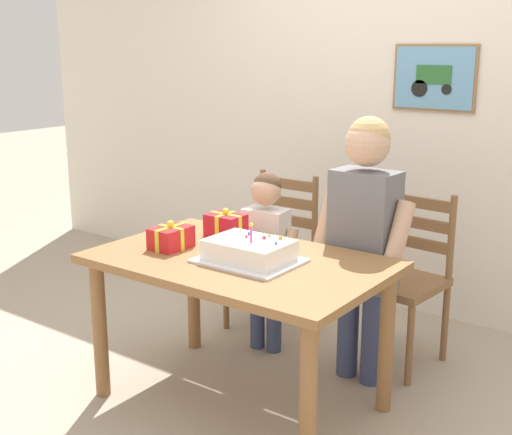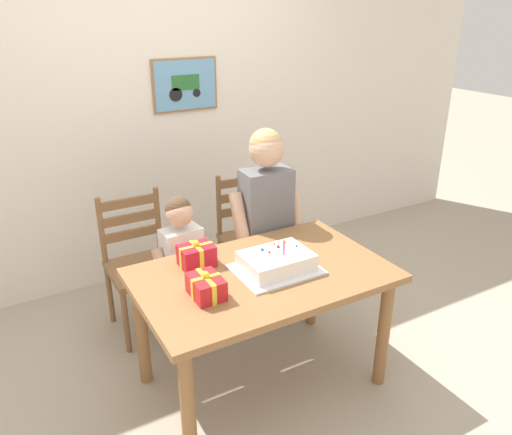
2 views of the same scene
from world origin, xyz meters
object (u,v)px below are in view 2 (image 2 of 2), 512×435
(gift_box_red_large, at_px, (206,287))
(gift_box_beside_cake, at_px, (197,255))
(birthday_cake, at_px, (276,262))
(dining_table, at_px, (263,289))
(chair_right, at_px, (251,237))
(child_younger, at_px, (182,259))
(child_older, at_px, (266,210))
(chair_left, at_px, (140,264))

(gift_box_red_large, distance_m, gift_box_beside_cake, 0.32)
(gift_box_beside_cake, bearing_deg, birthday_cake, -37.47)
(dining_table, bearing_deg, gift_box_red_large, -169.02)
(chair_right, bearing_deg, birthday_cake, -110.94)
(gift_box_red_large, xyz_separation_m, chair_right, (0.77, 0.95, -0.31))
(gift_box_beside_cake, height_order, chair_right, chair_right)
(birthday_cake, xyz_separation_m, chair_right, (0.35, 0.90, -0.31))
(dining_table, bearing_deg, child_younger, 113.75)
(chair_right, bearing_deg, gift_box_beside_cake, -137.17)
(child_older, bearing_deg, gift_box_red_large, -138.62)
(child_older, height_order, child_younger, child_older)
(gift_box_red_large, bearing_deg, child_older, 41.38)
(dining_table, height_order, chair_left, chair_left)
(gift_box_beside_cake, height_order, child_younger, child_younger)
(child_older, bearing_deg, birthday_cake, -115.63)
(child_younger, bearing_deg, child_older, -0.07)
(chair_left, distance_m, chair_right, 0.83)
(gift_box_red_large, xyz_separation_m, child_younger, (0.12, 0.62, -0.16))
(gift_box_beside_cake, relative_size, chair_left, 0.21)
(child_older, xyz_separation_m, child_younger, (-0.59, 0.00, -0.20))
(birthday_cake, relative_size, gift_box_beside_cake, 2.33)
(dining_table, bearing_deg, chair_left, 115.08)
(dining_table, distance_m, child_younger, 0.60)
(gift_box_beside_cake, xyz_separation_m, child_older, (0.62, 0.31, 0.03))
(dining_table, relative_size, gift_box_beside_cake, 7.07)
(dining_table, distance_m, birthday_cake, 0.17)
(chair_right, distance_m, child_older, 0.49)
(dining_table, bearing_deg, child_older, 57.88)
(gift_box_red_large, xyz_separation_m, gift_box_beside_cake, (0.08, 0.31, 0.01))
(gift_box_red_large, height_order, child_older, child_older)
(gift_box_red_large, relative_size, child_younger, 0.19)
(gift_box_beside_cake, xyz_separation_m, chair_left, (-0.14, 0.64, -0.32))
(chair_left, distance_m, child_younger, 0.40)
(chair_left, height_order, chair_right, same)
(chair_right, bearing_deg, child_older, -102.15)
(gift_box_red_large, bearing_deg, chair_right, 50.85)
(child_younger, bearing_deg, gift_box_beside_cake, -95.67)
(dining_table, height_order, gift_box_beside_cake, gift_box_beside_cake)
(gift_box_beside_cake, distance_m, child_older, 0.69)
(child_older, bearing_deg, child_younger, 179.93)
(child_younger, bearing_deg, gift_box_red_large, -100.54)
(dining_table, height_order, child_older, child_older)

